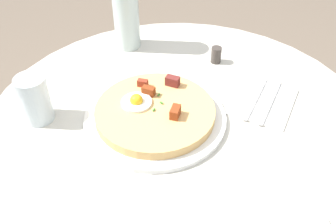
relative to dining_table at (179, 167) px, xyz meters
name	(u,v)px	position (x,y,z in m)	size (l,w,h in m)	color
dining_table	(179,167)	(0.00, 0.00, 0.00)	(0.91, 0.91, 0.74)	beige
pizza_plate	(155,118)	(0.00, -0.06, 0.18)	(0.32, 0.32, 0.01)	white
breakfast_pizza	(155,112)	(0.00, -0.06, 0.20)	(0.27, 0.27, 0.05)	tan
napkin	(263,101)	(-0.03, 0.21, 0.18)	(0.17, 0.14, 0.00)	white
fork	(270,102)	(-0.01, 0.22, 0.18)	(0.18, 0.01, 0.01)	silver
knife	(256,97)	(-0.04, 0.19, 0.18)	(0.18, 0.01, 0.01)	silver
water_glass	(35,99)	(-0.05, -0.32, 0.23)	(0.07, 0.07, 0.11)	silver
water_bottle	(125,7)	(-0.33, -0.10, 0.30)	(0.07, 0.07, 0.25)	silver
salt_shaker	(24,90)	(-0.13, -0.36, 0.20)	(0.03, 0.03, 0.05)	white
pepper_shaker	(216,55)	(-0.21, 0.14, 0.20)	(0.03, 0.03, 0.05)	#3F3833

